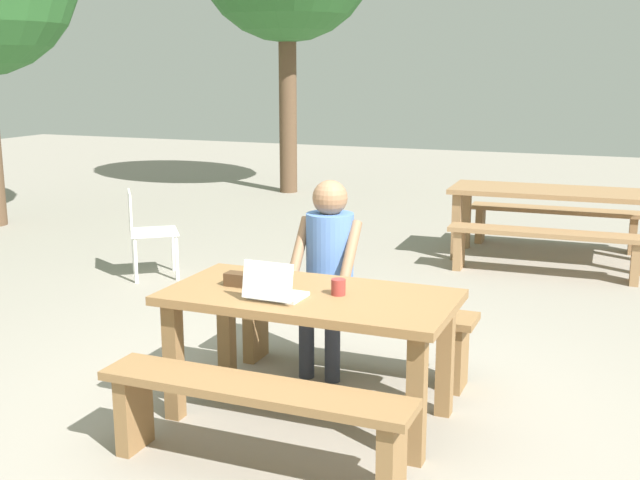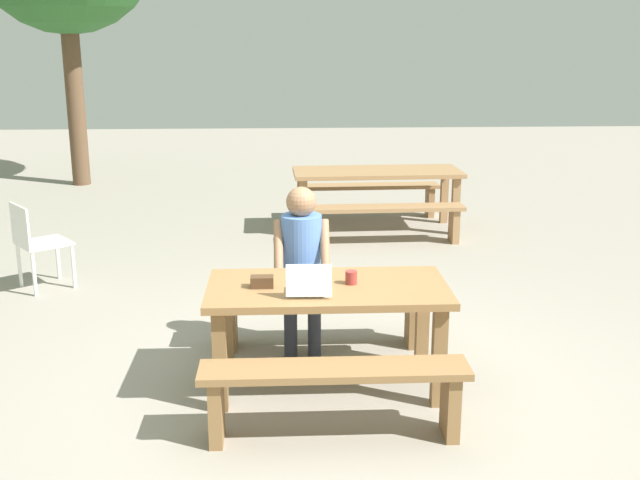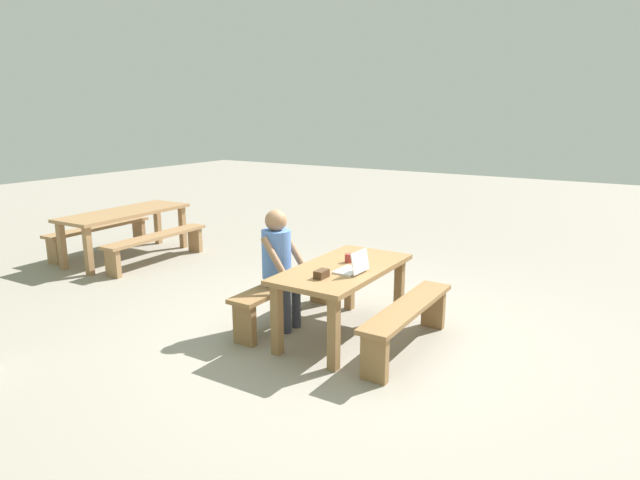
{
  "view_description": "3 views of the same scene",
  "coord_description": "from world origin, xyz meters",
  "views": [
    {
      "loc": [
        1.65,
        -3.91,
        1.98
      ],
      "look_at": [
        -0.04,
        0.25,
        0.99
      ],
      "focal_mm": 44.21,
      "sensor_mm": 36.0,
      "label": 1
    },
    {
      "loc": [
        -0.29,
        -4.93,
        2.39
      ],
      "look_at": [
        -0.04,
        0.25,
        0.99
      ],
      "focal_mm": 43.41,
      "sensor_mm": 36.0,
      "label": 2
    },
    {
      "loc": [
        -4.56,
        -2.56,
        2.26
      ],
      "look_at": [
        -0.04,
        0.25,
        0.99
      ],
      "focal_mm": 30.36,
      "sensor_mm": 36.0,
      "label": 3
    }
  ],
  "objects": [
    {
      "name": "plastic_chair",
      "position": [
        -2.64,
        2.26,
        0.46
      ],
      "size": [
        0.62,
        0.62,
        0.84
      ],
      "rotation": [
        0.0,
        0.0,
        2.22
      ],
      "color": "white",
      "rests_on": "ground"
    },
    {
      "name": "picnic_table_front",
      "position": [
        0.0,
        0.0,
        0.62
      ],
      "size": [
        1.62,
        0.82,
        0.74
      ],
      "color": "olive",
      "rests_on": "ground"
    },
    {
      "name": "bench_mid_south",
      "position": [
        0.88,
        3.74,
        0.34
      ],
      "size": [
        1.85,
        0.35,
        0.45
      ],
      "rotation": [
        0.0,
        0.0,
        0.03
      ],
      "color": "#9E754C",
      "rests_on": "ground"
    },
    {
      "name": "bench_mid_north",
      "position": [
        0.84,
        5.06,
        0.34
      ],
      "size": [
        1.85,
        0.35,
        0.45
      ],
      "rotation": [
        0.0,
        0.0,
        0.03
      ],
      "color": "#9E754C",
      "rests_on": "ground"
    },
    {
      "name": "bench_near",
      "position": [
        0.0,
        -0.71,
        0.35
      ],
      "size": [
        1.61,
        0.3,
        0.47
      ],
      "color": "olive",
      "rests_on": "ground"
    },
    {
      "name": "coffee_mug",
      "position": [
        0.16,
        0.03,
        0.79
      ],
      "size": [
        0.08,
        0.08,
        0.09
      ],
      "color": "#99332D",
      "rests_on": "picnic_table_front"
    },
    {
      "name": "person_seated",
      "position": [
        -0.16,
        0.68,
        0.76
      ],
      "size": [
        0.42,
        0.41,
        1.28
      ],
      "color": "#333847",
      "rests_on": "ground"
    },
    {
      "name": "ground_plane",
      "position": [
        0.0,
        0.0,
        0.0
      ],
      "size": [
        30.0,
        30.0,
        0.0
      ],
      "primitive_type": "plane",
      "color": "gray"
    },
    {
      "name": "small_pouch",
      "position": [
        -0.44,
        -0.02,
        0.78
      ],
      "size": [
        0.15,
        0.09,
        0.08
      ],
      "color": "#4C331E",
      "rests_on": "picnic_table_front"
    },
    {
      "name": "laptop",
      "position": [
        -0.13,
        -0.19,
        0.8
      ],
      "size": [
        0.3,
        0.26,
        0.23
      ],
      "rotation": [
        0.0,
        0.0,
        3.11
      ],
      "color": "white",
      "rests_on": "picnic_table_front"
    },
    {
      "name": "bench_far",
      "position": [
        0.0,
        0.71,
        0.35
      ],
      "size": [
        1.61,
        0.3,
        0.47
      ],
      "color": "olive",
      "rests_on": "ground"
    },
    {
      "name": "picnic_table_mid",
      "position": [
        0.86,
        4.4,
        0.64
      ],
      "size": [
        2.07,
        0.85,
        0.75
      ],
      "rotation": [
        0.0,
        0.0,
        0.03
      ],
      "color": "#9E754C",
      "rests_on": "ground"
    }
  ]
}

